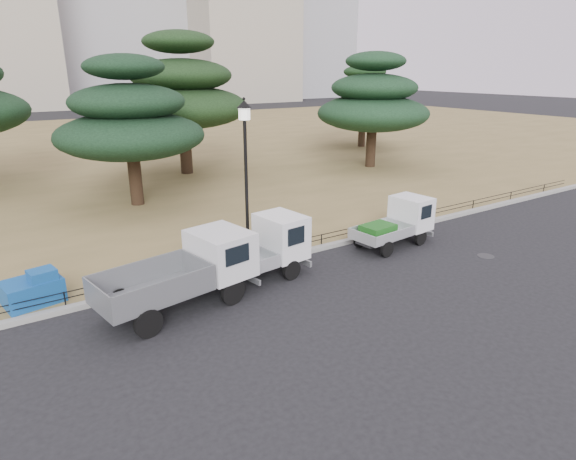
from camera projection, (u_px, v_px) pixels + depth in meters
ground at (323, 286)px, 15.04m from camera, size 220.00×220.00×0.00m
lawn at (97, 151)px, 39.29m from camera, size 120.00×56.00×0.15m
curb at (279, 258)px, 17.08m from camera, size 120.00×0.25×0.16m
truck_large at (186, 270)px, 13.52m from camera, size 4.72×2.50×1.96m
truck_kei_front at (259, 250)px, 15.32m from camera, size 3.86×2.01×1.96m
truck_kei_rear at (397, 223)px, 18.38m from camera, size 3.47×1.75×1.75m
street_lamp at (246, 156)px, 15.58m from camera, size 0.48×0.48×5.38m
pipe_fence at (276, 247)px, 17.08m from camera, size 38.00×0.04×0.40m
tarp_pile at (34, 290)px, 13.57m from camera, size 1.66×1.34×0.99m
manhole at (486, 256)px, 17.46m from camera, size 0.60×0.60×0.01m
pine_center_left at (129, 120)px, 22.31m from camera, size 6.86×6.86×6.97m
pine_center_right at (182, 93)px, 29.03m from camera, size 7.98×7.98×8.47m
pine_east_near at (373, 102)px, 31.27m from camera, size 7.30×7.30×7.37m
pine_east_far at (363, 100)px, 39.85m from camera, size 6.57×6.57×6.60m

